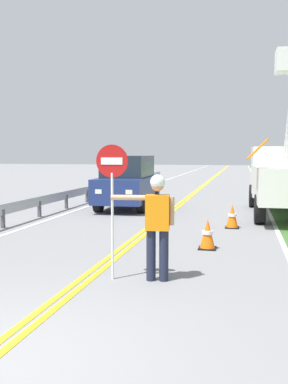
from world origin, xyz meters
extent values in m
cube|color=yellow|center=(-0.09, 20.00, 0.01)|extent=(0.11, 110.00, 0.01)
cube|color=yellow|center=(0.09, 20.00, 0.01)|extent=(0.11, 110.00, 0.01)
cube|color=silver|center=(3.60, 20.00, 0.01)|extent=(0.12, 110.00, 0.01)
cube|color=silver|center=(-3.60, 20.00, 0.01)|extent=(0.12, 110.00, 0.01)
cylinder|color=#1E2338|center=(1.33, 3.36, 0.44)|extent=(0.16, 0.16, 0.88)
cylinder|color=#1E2338|center=(1.12, 3.33, 0.44)|extent=(0.16, 0.16, 0.88)
cube|color=orange|center=(1.22, 3.35, 1.18)|extent=(0.42, 0.28, 0.60)
cylinder|color=tan|center=(0.73, 3.29, 1.43)|extent=(0.61, 0.16, 0.09)
cylinder|color=tan|center=(1.46, 3.37, 1.21)|extent=(0.09, 0.09, 0.48)
sphere|color=tan|center=(1.22, 3.35, 1.65)|extent=(0.22, 0.22, 0.22)
sphere|color=white|center=(1.22, 3.35, 1.70)|extent=(0.25, 0.25, 0.25)
cylinder|color=silver|center=(0.45, 3.26, 0.92)|extent=(0.04, 0.04, 1.85)
cylinder|color=#B71414|center=(0.45, 3.26, 2.05)|extent=(0.56, 0.03, 0.56)
cube|color=white|center=(0.45, 3.24, 2.05)|extent=(0.38, 0.01, 0.12)
cube|color=white|center=(4.08, 14.37, 1.46)|extent=(2.25, 2.15, 2.00)
cube|color=#1E2833|center=(4.06, 15.40, 1.76)|extent=(1.98, 0.11, 0.90)
cube|color=orange|center=(3.02, 9.09, 2.31)|extent=(0.61, 0.81, 0.59)
cylinder|color=black|center=(3.06, 14.14, 0.46)|extent=(0.34, 0.93, 0.92)
cylinder|color=black|center=(3.15, 9.86, 0.46)|extent=(0.34, 0.93, 0.92)
cube|color=navy|center=(-1.86, 12.73, 0.80)|extent=(2.02, 4.67, 0.92)
cube|color=#1E2833|center=(-1.86, 12.73, 1.68)|extent=(1.73, 2.91, 0.84)
cube|color=#EAEACC|center=(-1.22, 10.48, 0.85)|extent=(0.24, 0.07, 0.16)
cube|color=#EAEACC|center=(-2.32, 10.43, 0.85)|extent=(0.24, 0.07, 0.16)
cylinder|color=black|center=(-0.98, 11.34, 0.34)|extent=(0.31, 0.69, 0.68)
cylinder|color=black|center=(-2.62, 11.27, 0.34)|extent=(0.31, 0.69, 0.68)
cylinder|color=black|center=(-1.10, 14.19, 0.34)|extent=(0.31, 0.69, 0.68)
cylinder|color=black|center=(-2.74, 14.12, 0.34)|extent=(0.31, 0.69, 0.68)
cone|color=orange|center=(1.86, 5.99, 0.35)|extent=(0.36, 0.36, 0.70)
cylinder|color=white|center=(1.86, 5.99, 0.39)|extent=(0.25, 0.25, 0.08)
cube|color=black|center=(1.86, 5.99, 0.01)|extent=(0.40, 0.40, 0.03)
cone|color=orange|center=(2.34, 8.92, 0.35)|extent=(0.36, 0.36, 0.70)
cylinder|color=white|center=(2.34, 8.92, 0.39)|extent=(0.25, 0.25, 0.08)
cube|color=black|center=(2.34, 8.92, 0.01)|extent=(0.40, 0.40, 0.03)
cube|color=#9EA0A3|center=(-4.20, 15.35, 0.55)|extent=(0.06, 32.00, 0.32)
cube|color=#4C4C51|center=(-4.20, 7.35, 0.28)|extent=(0.10, 0.10, 0.55)
cube|color=#4C4C51|center=(-4.20, 9.63, 0.28)|extent=(0.10, 0.10, 0.55)
cube|color=#4C4C51|center=(-4.20, 11.92, 0.28)|extent=(0.10, 0.10, 0.55)
cube|color=#4C4C51|center=(-4.20, 14.20, 0.28)|extent=(0.10, 0.10, 0.55)
cube|color=#4C4C51|center=(-4.20, 16.49, 0.28)|extent=(0.10, 0.10, 0.55)
cube|color=#4C4C51|center=(-4.20, 18.78, 0.28)|extent=(0.10, 0.10, 0.55)
cube|color=#4C4C51|center=(-4.20, 21.06, 0.28)|extent=(0.10, 0.10, 0.55)
cube|color=#4C4C51|center=(-4.20, 23.35, 0.28)|extent=(0.10, 0.10, 0.55)
cube|color=#4C4C51|center=(-4.20, 25.63, 0.28)|extent=(0.10, 0.10, 0.55)
cube|color=#4C4C51|center=(-4.20, 27.92, 0.28)|extent=(0.10, 0.10, 0.55)
cube|color=#4C4C51|center=(-4.20, 30.20, 0.28)|extent=(0.10, 0.10, 0.55)
camera|label=1|loc=(2.62, -3.61, 2.17)|focal=39.52mm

